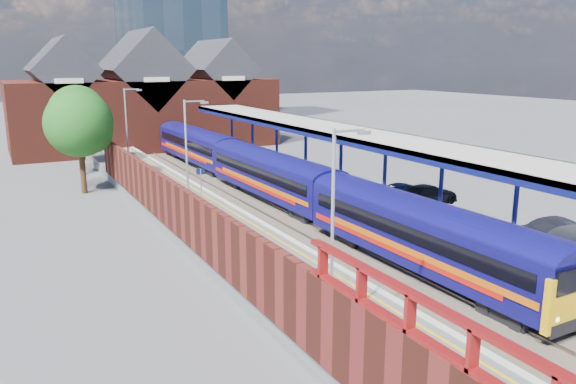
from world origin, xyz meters
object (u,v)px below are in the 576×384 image
parked_car_silver (567,234)px  parked_car_blue (404,192)px  train (230,157)px  lamp_post_c (189,151)px  platform_sign (201,181)px  lamp_post_b (336,216)px  lamp_post_d (128,125)px  parked_car_dark (428,195)px

parked_car_silver → parked_car_blue: (-0.97, 11.43, -0.12)m
train → parked_car_silver: (6.89, -27.48, -0.37)m
lamp_post_c → parked_car_blue: size_ratio=1.55×
lamp_post_c → platform_sign: 3.34m
train → platform_sign: 12.80m
platform_sign → parked_car_blue: platform_sign is taller
lamp_post_b → parked_car_silver: lamp_post_b is taller
lamp_post_c → platform_sign: size_ratio=2.80×
train → lamp_post_d: size_ratio=9.42×
lamp_post_d → platform_sign: (1.36, -14.00, -2.30)m
parked_car_blue → lamp_post_b: bearing=127.5°
train → parked_car_blue: train is taller
lamp_post_b → parked_car_blue: size_ratio=1.55×
parked_car_silver → lamp_post_d: bearing=42.4°
lamp_post_b → lamp_post_c: bearing=90.0°
train → parked_car_silver: bearing=-75.9°
train → platform_sign: (-6.49, -11.02, 0.57)m
platform_sign → parked_car_silver: 21.24m
lamp_post_b → lamp_post_d: size_ratio=1.00×
parked_car_silver → lamp_post_b: bearing=112.5°
lamp_post_c → parked_car_silver: (14.74, -14.47, -3.24)m
lamp_post_c → parked_car_dark: bearing=-17.2°
train → lamp_post_b: (-7.86, -29.02, 2.87)m
platform_sign → parked_car_silver: (13.38, -16.47, -0.94)m
lamp_post_c → parked_car_dark: lamp_post_c is taller
lamp_post_d → parked_car_silver: (14.74, -30.47, -3.24)m
lamp_post_c → train: bearing=58.9°
parked_car_silver → parked_car_dark: 9.97m
lamp_post_d → parked_car_dark: bearing=-54.7°
train → parked_car_blue: (5.92, -16.05, -0.50)m
platform_sign → parked_car_dark: (13.16, -6.50, -1.01)m
train → parked_car_blue: bearing=-69.8°
lamp_post_d → parked_car_silver: size_ratio=1.54×
parked_car_silver → parked_car_blue: bearing=21.4°
parked_car_blue → platform_sign: bearing=62.2°
train → parked_car_silver: size_ratio=14.48×
parked_car_silver → parked_car_blue: 11.47m
platform_sign → parked_car_blue: 13.44m
lamp_post_d → parked_car_silver: lamp_post_d is taller
train → parked_car_dark: bearing=-69.2°
platform_sign → parked_car_silver: bearing=-50.9°
lamp_post_d → parked_car_silver: bearing=-64.2°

